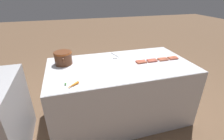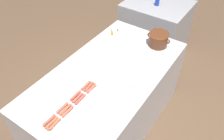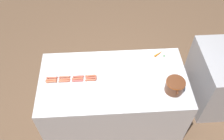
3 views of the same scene
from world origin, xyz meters
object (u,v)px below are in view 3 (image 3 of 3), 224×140
at_px(hot_dog_2, 78,76).
at_px(hot_dog_11, 91,80).
at_px(hot_dog_8, 51,82).
at_px(hot_dog_10, 78,81).
at_px(back_cabinet, 222,79).
at_px(hot_dog_4, 51,80).
at_px(serving_spoon, 115,95).
at_px(hot_dog_1, 65,77).
at_px(hot_dog_7, 91,78).
at_px(hot_dog_9, 64,81).
at_px(hot_dog_5, 65,79).
at_px(bean_pot, 175,85).
at_px(hot_dog_0, 52,78).
at_px(carrot, 159,54).
at_px(hot_dog_6, 78,79).
at_px(hot_dog_3, 91,76).

xyz_separation_m(hot_dog_2, hot_dog_11, (0.07, 0.17, 0.00)).
bearing_deg(hot_dog_8, hot_dog_10, 89.51).
height_order(back_cabinet, hot_dog_8, back_cabinet).
relative_size(hot_dog_4, serving_spoon, 0.58).
relative_size(hot_dog_1, hot_dog_8, 1.00).
distance_m(hot_dog_11, serving_spoon, 0.40).
height_order(hot_dog_7, hot_dog_11, same).
distance_m(hot_dog_4, hot_dog_9, 0.17).
height_order(hot_dog_1, hot_dog_5, same).
bearing_deg(hot_dog_4, serving_spoon, 70.50).
bearing_deg(hot_dog_4, hot_dog_1, 102.16).
bearing_deg(hot_dog_10, back_cabinet, 96.30).
height_order(hot_dog_7, serving_spoon, hot_dog_7).
bearing_deg(hot_dog_7, bean_pot, 76.64).
relative_size(hot_dog_0, bean_pot, 0.50).
height_order(back_cabinet, carrot, back_cabinet).
bearing_deg(hot_dog_11, hot_dog_9, -90.10).
height_order(hot_dog_0, hot_dog_11, same).
bearing_deg(hot_dog_2, hot_dog_6, -15.44).
distance_m(hot_dog_1, hot_dog_4, 0.18).
xyz_separation_m(hot_dog_2, carrot, (-0.36, 1.16, 0.00)).
bearing_deg(hot_dog_9, hot_dog_8, -90.57).
relative_size(hot_dog_5, hot_dog_6, 1.00).
height_order(hot_dog_8, bean_pot, bean_pot).
xyz_separation_m(hot_dog_1, hot_dog_10, (0.07, 0.17, 0.00)).
relative_size(hot_dog_0, hot_dog_9, 1.00).
bearing_deg(hot_dog_10, serving_spoon, 61.54).
height_order(hot_dog_4, carrot, carrot).
height_order(hot_dog_2, hot_dog_6, same).
bearing_deg(hot_dog_4, hot_dog_10, 84.45).
height_order(hot_dog_3, bean_pot, bean_pot).
bearing_deg(hot_dog_5, hot_dog_4, -90.55).
distance_m(hot_dog_6, carrot, 1.23).
bearing_deg(hot_dog_8, hot_dog_5, 99.42).
bearing_deg(hot_dog_2, back_cabinet, 94.53).
bearing_deg(hot_dog_1, hot_dog_7, 84.08).
xyz_separation_m(hot_dog_2, serving_spoon, (0.33, 0.47, -0.01)).
bearing_deg(hot_dog_1, bean_pot, 78.47).
bearing_deg(serving_spoon, hot_dog_7, -134.56).
height_order(hot_dog_8, serving_spoon, hot_dog_8).
distance_m(hot_dog_2, hot_dog_6, 0.04).
bearing_deg(hot_dog_2, carrot, 107.02).
bearing_deg(carrot, hot_dog_6, -71.54).
distance_m(hot_dog_7, serving_spoon, 0.42).
xyz_separation_m(hot_dog_7, hot_dog_11, (0.03, -0.00, 0.00)).
bearing_deg(hot_dog_3, bean_pot, 74.88).
height_order(hot_dog_5, hot_dog_10, same).
distance_m(hot_dog_6, hot_dog_11, 0.18).
height_order(back_cabinet, hot_dog_5, back_cabinet).
bearing_deg(carrot, hot_dog_0, -76.78).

